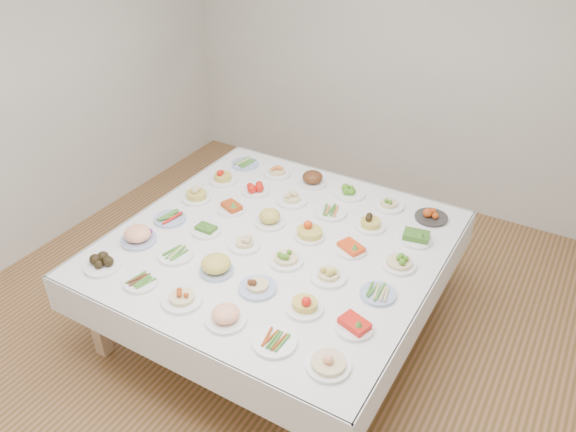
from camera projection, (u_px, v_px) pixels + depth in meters
The scene contains 38 objects.
room_envelope at pixel (277, 108), 3.16m from camera, with size 5.02×5.02×2.81m.
display_table at pixel (277, 249), 3.97m from camera, with size 2.21×2.21×0.75m.
dish_0 at pixel (102, 262), 3.66m from camera, with size 0.23×0.23×0.10m.
dish_1 at pixel (141, 282), 3.54m from camera, with size 0.22×0.22×0.05m.
dish_2 at pixel (182, 295), 3.38m from camera, with size 0.25×0.25×0.13m.
dish_3 at pixel (226, 314), 3.24m from camera, with size 0.24×0.24×0.13m.
dish_4 at pixel (275, 341), 3.11m from camera, with size 0.25×0.25×0.05m.
dish_5 at pixel (329, 358), 2.94m from camera, with size 0.27×0.27×0.14m.
dish_6 at pixel (138, 233), 3.89m from camera, with size 0.29×0.29×0.16m.
dish_7 at pixel (176, 254), 3.78m from camera, with size 0.24×0.24×0.05m.
dish_8 at pixel (216, 264), 3.61m from camera, with size 0.23×0.23×0.13m.
dish_9 at pixel (257, 283), 3.47m from camera, with size 0.24×0.24×0.12m.
dish_10 at pixel (305, 301), 3.32m from camera, with size 0.23×0.23×0.14m.
dish_11 at pixel (355, 323), 3.19m from camera, with size 0.22×0.22×0.10m.
dish_12 at pixel (170, 217), 4.14m from camera, with size 0.26×0.23×0.06m.
dish_13 at pixel (206, 228), 4.01m from camera, with size 0.21×0.21×0.09m.
dish_14 at pixel (244, 241), 3.85m from camera, with size 0.22×0.22×0.11m.
dish_15 at pixel (286, 256), 3.70m from camera, with size 0.23×0.23×0.12m.
dish_16 at pixel (329, 272), 3.56m from camera, with size 0.23×0.23×0.12m.
dish_17 at pixel (378, 293), 3.44m from camera, with size 0.22×0.22×0.05m.
dish_18 at pixel (196, 193), 4.37m from camera, with size 0.23×0.23×0.13m.
dish_19 at pixel (232, 206), 4.24m from camera, with size 0.21×0.21×0.10m.
dish_20 at pixel (270, 217), 4.08m from camera, with size 0.22×0.22×0.13m.
dish_21 at pixel (310, 229), 3.94m from camera, with size 0.23×0.22×0.14m.
dish_22 at pixel (351, 246), 3.81m from camera, with size 0.21×0.21×0.10m.
dish_23 at pixel (400, 259), 3.66m from camera, with size 0.22×0.22×0.13m.
dish_24 at pixel (223, 176), 4.61m from camera, with size 0.23×0.23×0.13m.
dish_25 at pixel (256, 188), 4.47m from camera, with size 0.22×0.22×0.10m.
dish_26 at pixel (292, 196), 4.34m from camera, with size 0.23×0.23×0.12m.
dish_27 at pixel (330, 211), 4.22m from camera, with size 0.24×0.24×0.05m.
dish_28 at pixel (371, 221), 4.04m from camera, with size 0.21×0.21×0.12m.
dish_29 at pixel (416, 235), 3.91m from camera, with size 0.23×0.23×0.11m.
dish_30 at pixel (245, 163), 4.87m from camera, with size 0.23×0.23×0.05m.
dish_31 at pixel (277, 169), 4.71m from camera, with size 0.23×0.23×0.12m.
dish_32 at pixel (313, 177), 4.57m from camera, with size 0.26×0.26×0.14m.
dish_33 at pixel (350, 191), 4.44m from camera, with size 0.24×0.24×0.10m.
dish_34 at pixel (389, 202), 4.29m from camera, with size 0.23×0.23×0.11m.
dish_35 at pixel (432, 214), 4.15m from camera, with size 0.24×0.24×0.11m.
Camera 1 is at (1.57, -2.53, 3.05)m, focal length 35.00 mm.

